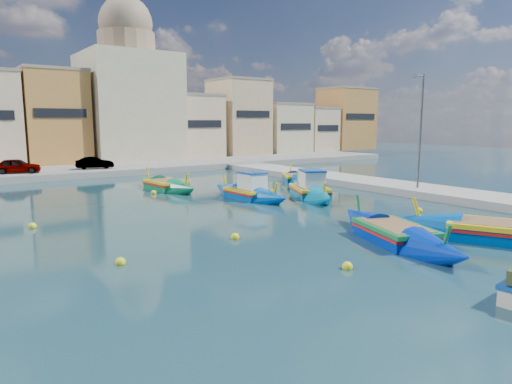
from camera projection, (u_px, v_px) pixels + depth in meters
name	position (u px, v px, depth m)	size (l,w,h in m)	color
ground	(262.00, 262.00, 16.22)	(160.00, 160.00, 0.00)	#13323A
east_quay	(512.00, 203.00, 26.49)	(4.00, 70.00, 0.50)	gray
north_quay	(57.00, 173.00, 41.95)	(80.00, 8.00, 0.60)	gray
north_townhouses	(103.00, 121.00, 50.99)	(83.20, 7.87, 10.19)	#D1B591
church_block	(128.00, 91.00, 52.88)	(10.00, 10.00, 19.10)	#C5BC93
quay_street_lamp	(420.00, 131.00, 30.38)	(1.18, 0.16, 8.00)	#595B60
luzzu_turquoise_cabin	(310.00, 192.00, 30.24)	(5.68, 8.78, 2.84)	#00759E
luzzu_blue_cabin	(249.00, 193.00, 29.52)	(2.20, 7.73, 2.71)	#004BAB
luzzu_cyan_mid	(296.00, 179.00, 37.49)	(5.47, 7.52, 2.27)	#0048A8
luzzu_green	(166.00, 186.00, 33.35)	(2.71, 8.11, 2.51)	#0A7147
luzzu_blue_south	(395.00, 235.00, 18.89)	(4.91, 9.02, 2.56)	#0026AA
luzzu_cyan_south	(495.00, 234.00, 19.05)	(6.04, 8.96, 2.77)	#004AA4
mooring_buoys	(217.00, 226.00, 21.41)	(18.38, 19.42, 0.36)	yellow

